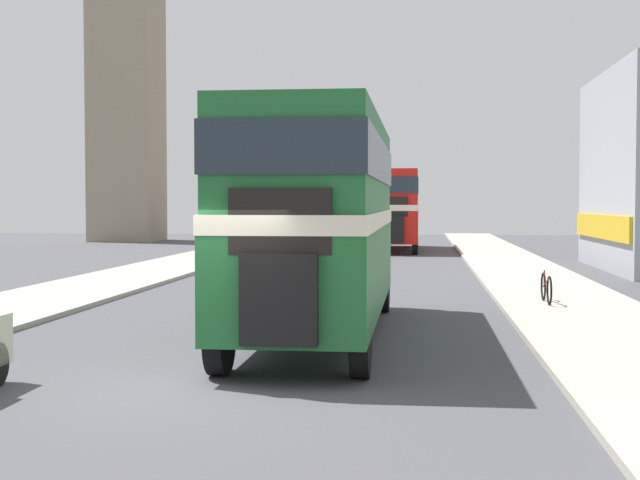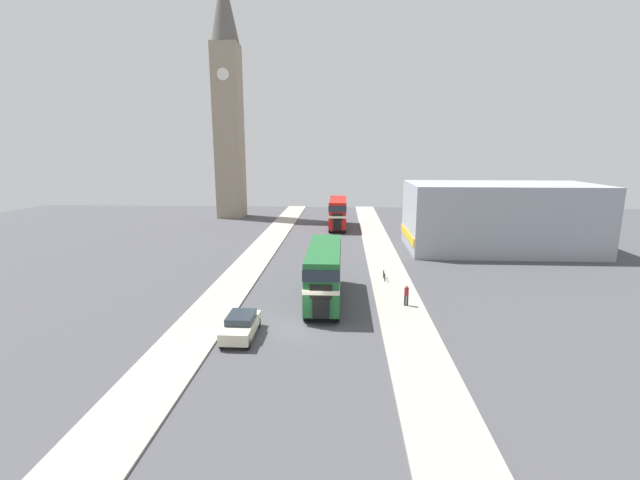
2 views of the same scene
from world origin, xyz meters
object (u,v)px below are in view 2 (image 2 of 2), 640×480
pedestrian_walking (406,294)px  car_parked_near (241,325)px  church_tower (227,96)px  double_decker_bus (324,269)px  bus_distant (338,211)px  bicycle_on_pavement (384,275)px

pedestrian_walking → car_parked_near: bearing=-152.3°
church_tower → car_parked_near: bearing=-74.9°
car_parked_near → church_tower: (-12.87, 47.85, 19.18)m
double_decker_bus → car_parked_near: (-4.81, -6.80, -1.75)m
double_decker_bus → bus_distant: bearing=88.9°
pedestrian_walking → church_tower: (-23.72, 42.15, 18.93)m
bus_distant → pedestrian_walking: bearing=-80.5°
double_decker_bus → church_tower: 47.98m
bus_distant → car_parked_near: 38.48m
car_parked_near → church_tower: size_ratio=0.10×
pedestrian_walking → bicycle_on_pavement: size_ratio=0.89×
bicycle_on_pavement → church_tower: size_ratio=0.05×
double_decker_bus → bicycle_on_pavement: (5.03, 5.30, -2.01)m
bus_distant → double_decker_bus: bearing=-91.1°
bus_distant → car_parked_near: (-5.42, -38.05, -1.79)m
bicycle_on_pavement → pedestrian_walking: bearing=-81.0°
double_decker_bus → car_parked_near: 8.51m
car_parked_near → pedestrian_walking: bearing=27.7°
car_parked_near → church_tower: 53.13m
bicycle_on_pavement → bus_distant: bearing=99.7°
bus_distant → bicycle_on_pavement: bearing=-80.3°
car_parked_near → pedestrian_walking: size_ratio=2.56×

